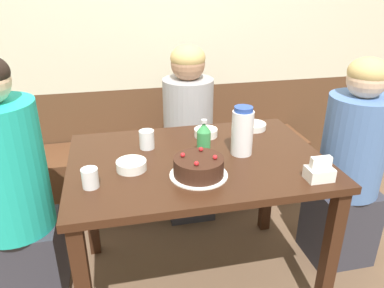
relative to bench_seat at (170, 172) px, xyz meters
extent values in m
plane|color=brown|center=(0.00, -0.83, -0.22)|extent=(12.00, 12.00, 0.00)
cube|color=brown|center=(0.00, 0.22, 0.18)|extent=(4.80, 0.04, 0.80)
cube|color=#56331E|center=(0.00, 0.00, 0.00)|extent=(1.97, 0.38, 0.45)
cube|color=#381E11|center=(0.00, -0.83, 0.51)|extent=(1.19, 0.81, 0.03)
cube|color=#381E11|center=(0.54, -1.19, 0.13)|extent=(0.06, 0.06, 0.71)
cube|color=#381E11|center=(-0.54, -0.47, 0.13)|extent=(0.06, 0.06, 0.71)
cube|color=#381E11|center=(0.54, -0.47, 0.13)|extent=(0.06, 0.06, 0.71)
cylinder|color=white|center=(-0.03, -1.00, 0.53)|extent=(0.25, 0.25, 0.01)
cylinder|color=#381E14|center=(-0.03, -1.00, 0.57)|extent=(0.21, 0.21, 0.08)
sphere|color=red|center=(0.03, -1.02, 0.62)|extent=(0.02, 0.02, 0.02)
sphere|color=red|center=(-0.01, -0.93, 0.62)|extent=(0.02, 0.02, 0.02)
sphere|color=red|center=(-0.10, -0.97, 0.62)|extent=(0.02, 0.02, 0.02)
sphere|color=red|center=(-0.06, -1.06, 0.62)|extent=(0.02, 0.02, 0.02)
cylinder|color=white|center=(0.22, -0.83, 0.63)|extent=(0.10, 0.10, 0.21)
cylinder|color=#28479E|center=(0.22, -0.83, 0.75)|extent=(0.09, 0.09, 0.02)
cylinder|color=#388E4C|center=(0.04, -0.80, 0.58)|extent=(0.07, 0.07, 0.12)
cone|color=#388E4C|center=(0.04, -0.80, 0.66)|extent=(0.07, 0.07, 0.05)
cylinder|color=silver|center=(0.04, -0.80, 0.69)|extent=(0.03, 0.03, 0.01)
cube|color=white|center=(0.45, -1.14, 0.55)|extent=(0.11, 0.08, 0.05)
cube|color=white|center=(0.45, -1.14, 0.60)|extent=(0.09, 0.03, 0.05)
cylinder|color=white|center=(0.39, -0.54, 0.54)|extent=(0.15, 0.15, 0.03)
cylinder|color=white|center=(0.11, -0.59, 0.54)|extent=(0.12, 0.12, 0.04)
cylinder|color=white|center=(-0.31, -0.88, 0.54)|extent=(0.13, 0.13, 0.04)
cylinder|color=silver|center=(-0.48, -0.99, 0.56)|extent=(0.07, 0.07, 0.08)
cylinder|color=silver|center=(-0.22, -0.67, 0.57)|extent=(0.07, 0.07, 0.09)
cube|color=#33333D|center=(0.10, -0.16, 0.00)|extent=(0.30, 0.34, 0.45)
cylinder|color=#99999E|center=(0.10, -0.16, 0.48)|extent=(0.32, 0.32, 0.50)
sphere|color=#A87A5B|center=(0.10, -0.16, 0.82)|extent=(0.21, 0.21, 0.21)
ellipsoid|color=tan|center=(0.10, -0.16, 0.86)|extent=(0.21, 0.21, 0.16)
cube|color=#33333D|center=(0.85, -0.81, 0.00)|extent=(0.34, 0.30, 0.45)
cylinder|color=#4C70AD|center=(0.85, -0.81, 0.49)|extent=(0.33, 0.33, 0.54)
sphere|color=beige|center=(0.85, -0.81, 0.85)|extent=(0.19, 0.19, 0.19)
ellipsoid|color=tan|center=(0.85, -0.81, 0.88)|extent=(0.20, 0.20, 0.15)
cube|color=#33333D|center=(-0.85, -0.77, 0.00)|extent=(0.34, 0.30, 0.45)
cylinder|color=#1EB2A3|center=(-0.85, -0.77, 0.53)|extent=(0.35, 0.35, 0.61)
camera|label=1|loc=(-0.37, -2.36, 1.31)|focal=35.00mm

